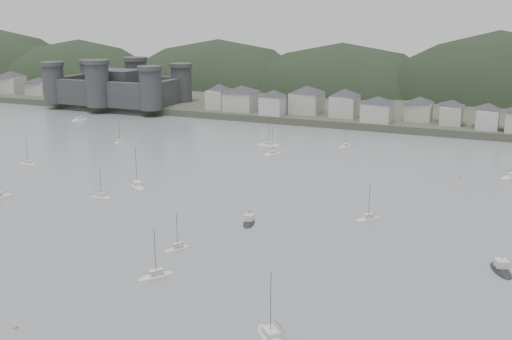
% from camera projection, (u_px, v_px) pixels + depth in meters
% --- Properties ---
extents(ground, '(900.00, 900.00, 0.00)m').
position_uv_depth(ground, '(72.00, 314.00, 98.83)').
color(ground, slate).
rests_on(ground, ground).
extents(far_shore_land, '(900.00, 250.00, 3.00)m').
position_uv_depth(far_shore_land, '(404.00, 90.00, 360.11)').
color(far_shore_land, '#383D2D').
rests_on(far_shore_land, ground).
extents(forested_ridge, '(851.55, 103.94, 102.57)m').
position_uv_depth(forested_ridge, '(403.00, 119.00, 338.81)').
color(forested_ridge, black).
rests_on(forested_ridge, ground).
extents(castle, '(66.00, 43.00, 20.00)m').
position_uv_depth(castle, '(118.00, 86.00, 301.70)').
color(castle, '#333335').
rests_on(castle, far_shore_land).
extents(waterfront_town, '(451.48, 28.46, 12.92)m').
position_uv_depth(waterfront_town, '(484.00, 112.00, 239.77)').
color(waterfront_town, '#A09F92').
rests_on(waterfront_town, far_shore_land).
extents(sailboat_lead, '(9.07, 4.67, 11.85)m').
position_uv_depth(sailboat_lead, '(269.00, 145.00, 220.41)').
color(sailboat_lead, silver).
rests_on(sailboat_lead, ground).
extents(moored_fleet, '(242.85, 173.06, 12.67)m').
position_uv_depth(moored_fleet, '(178.00, 189.00, 166.65)').
color(moored_fleet, silver).
rests_on(moored_fleet, ground).
extents(motor_launch_near, '(5.79, 8.50, 3.91)m').
position_uv_depth(motor_launch_near, '(501.00, 270.00, 114.93)').
color(motor_launch_near, black).
rests_on(motor_launch_near, ground).
extents(motor_launch_far, '(4.35, 7.46, 3.70)m').
position_uv_depth(motor_launch_far, '(249.00, 222.00, 140.55)').
color(motor_launch_far, black).
rests_on(motor_launch_far, ground).
extents(mooring_buoys, '(178.80, 121.55, 0.70)m').
position_uv_depth(mooring_buoys, '(248.00, 245.00, 127.38)').
color(mooring_buoys, '#C48241').
rests_on(mooring_buoys, ground).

